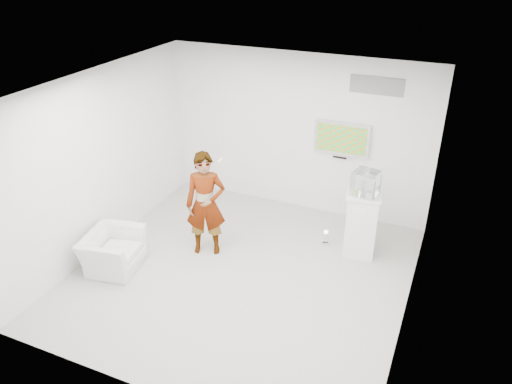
% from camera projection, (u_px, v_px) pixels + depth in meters
% --- Properties ---
extents(room, '(5.01, 5.01, 3.00)m').
position_uv_depth(room, '(240.00, 190.00, 7.21)').
color(room, '#B6B1A6').
rests_on(room, ground).
extents(tv, '(1.00, 0.08, 0.60)m').
position_uv_depth(tv, '(342.00, 139.00, 8.88)').
color(tv, silver).
rests_on(tv, room).
extents(logo_decal, '(0.90, 0.02, 0.30)m').
position_uv_depth(logo_decal, '(377.00, 86.00, 8.27)').
color(logo_decal, slate).
rests_on(logo_decal, room).
extents(person, '(0.77, 0.65, 1.78)m').
position_uv_depth(person, '(206.00, 204.00, 8.08)').
color(person, silver).
rests_on(person, room).
extents(armchair, '(0.96, 1.05, 0.60)m').
position_uv_depth(armchair, '(113.00, 251.00, 7.94)').
color(armchair, silver).
rests_on(armchair, room).
extents(pedestal, '(0.62, 0.62, 1.12)m').
position_uv_depth(pedestal, '(361.00, 224.00, 8.18)').
color(pedestal, white).
rests_on(pedestal, room).
extents(floor_uplight, '(0.19, 0.19, 0.26)m').
position_uv_depth(floor_uplight, '(326.00, 237.00, 8.61)').
color(floor_uplight, silver).
rests_on(floor_uplight, room).
extents(vitrine, '(0.44, 0.44, 0.38)m').
position_uv_depth(vitrine, '(366.00, 183.00, 7.84)').
color(vitrine, white).
rests_on(vitrine, pedestal).
extents(console, '(0.10, 0.18, 0.24)m').
position_uv_depth(console, '(365.00, 187.00, 7.87)').
color(console, white).
rests_on(console, pedestal).
extents(wii_remote, '(0.04, 0.13, 0.03)m').
position_uv_depth(wii_remote, '(220.00, 160.00, 7.89)').
color(wii_remote, white).
rests_on(wii_remote, person).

